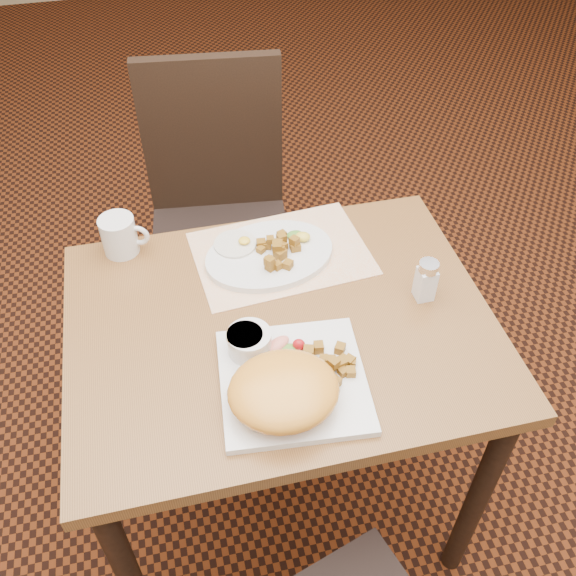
{
  "coord_description": "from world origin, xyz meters",
  "views": [
    {
      "loc": [
        -0.19,
        -0.89,
        1.76
      ],
      "look_at": [
        0.02,
        0.03,
        0.82
      ],
      "focal_mm": 40.0,
      "sensor_mm": 36.0,
      "label": 1
    }
  ],
  "objects_px": {
    "plate_square": "(293,381)",
    "salt_shaker": "(426,280)",
    "table": "(281,354)",
    "plate_oval": "(269,255)",
    "coffee_mug": "(120,235)",
    "chair_far": "(218,206)"
  },
  "relations": [
    {
      "from": "plate_square",
      "to": "salt_shaker",
      "type": "distance_m",
      "value": 0.37
    },
    {
      "from": "table",
      "to": "plate_oval",
      "type": "xyz_separation_m",
      "value": [
        0.02,
        0.2,
        0.12
      ]
    },
    {
      "from": "salt_shaker",
      "to": "coffee_mug",
      "type": "relative_size",
      "value": 0.89
    },
    {
      "from": "chair_far",
      "to": "salt_shaker",
      "type": "bearing_deg",
      "value": 124.03
    },
    {
      "from": "table",
      "to": "plate_oval",
      "type": "bearing_deg",
      "value": 84.84
    },
    {
      "from": "table",
      "to": "chair_far",
      "type": "xyz_separation_m",
      "value": [
        -0.04,
        0.7,
        -0.1
      ]
    },
    {
      "from": "table",
      "to": "chair_far",
      "type": "height_order",
      "value": "chair_far"
    },
    {
      "from": "chair_far",
      "to": "coffee_mug",
      "type": "distance_m",
      "value": 0.54
    },
    {
      "from": "table",
      "to": "salt_shaker",
      "type": "distance_m",
      "value": 0.36
    },
    {
      "from": "plate_square",
      "to": "salt_shaker",
      "type": "height_order",
      "value": "salt_shaker"
    },
    {
      "from": "salt_shaker",
      "to": "coffee_mug",
      "type": "height_order",
      "value": "salt_shaker"
    },
    {
      "from": "table",
      "to": "chair_far",
      "type": "bearing_deg",
      "value": 93.45
    },
    {
      "from": "plate_oval",
      "to": "coffee_mug",
      "type": "bearing_deg",
      "value": 162.13
    },
    {
      "from": "table",
      "to": "salt_shaker",
      "type": "xyz_separation_m",
      "value": [
        0.32,
        0.0,
        0.16
      ]
    },
    {
      "from": "chair_far",
      "to": "plate_square",
      "type": "bearing_deg",
      "value": 98.46
    },
    {
      "from": "plate_oval",
      "to": "salt_shaker",
      "type": "relative_size",
      "value": 3.05
    },
    {
      "from": "chair_far",
      "to": "plate_oval",
      "type": "relative_size",
      "value": 3.19
    },
    {
      "from": "table",
      "to": "plate_square",
      "type": "relative_size",
      "value": 3.21
    },
    {
      "from": "plate_square",
      "to": "coffee_mug",
      "type": "bearing_deg",
      "value": 122.58
    },
    {
      "from": "chair_far",
      "to": "salt_shaker",
      "type": "height_order",
      "value": "chair_far"
    },
    {
      "from": "plate_square",
      "to": "coffee_mug",
      "type": "distance_m",
      "value": 0.56
    },
    {
      "from": "table",
      "to": "plate_square",
      "type": "height_order",
      "value": "plate_square"
    }
  ]
}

